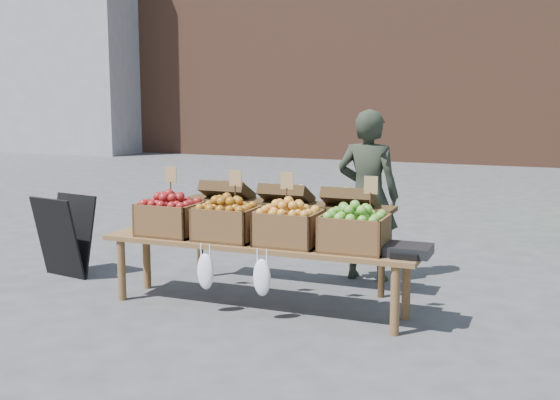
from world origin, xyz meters
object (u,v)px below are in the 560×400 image
at_px(crate_golden_apples, 170,219).
at_px(weighing_scale, 409,250).
at_px(crate_green_apples, 354,233).
at_px(crate_russet_pears, 227,223).
at_px(display_bench, 258,276).
at_px(crate_red_apples, 289,228).
at_px(vendor, 368,195).
at_px(back_table, 286,232).
at_px(chalkboard_sign, 65,236).

height_order(crate_golden_apples, weighing_scale, crate_golden_apples).
distance_m(crate_golden_apples, crate_green_apples, 1.65).
height_order(crate_golden_apples, crate_russet_pears, same).
bearing_deg(crate_russet_pears, display_bench, 0.00).
bearing_deg(crate_golden_apples, display_bench, 0.00).
bearing_deg(display_bench, crate_red_apples, 0.00).
relative_size(vendor, back_table, 0.78).
bearing_deg(crate_red_apples, back_table, 112.68).
xyz_separation_m(vendor, display_bench, (-0.60, -1.26, -0.53)).
height_order(chalkboard_sign, crate_russet_pears, crate_russet_pears).
xyz_separation_m(vendor, crate_red_apples, (-0.32, -1.26, -0.11)).
bearing_deg(crate_russet_pears, crate_green_apples, 0.00).
bearing_deg(back_table, crate_green_apples, -40.24).
height_order(vendor, display_bench, vendor).
bearing_deg(crate_golden_apples, back_table, 42.02).
bearing_deg(display_bench, weighing_scale, 0.00).
distance_m(back_table, display_bench, 0.76).
xyz_separation_m(crate_red_apples, weighing_scale, (0.97, 0.00, -0.10)).
distance_m(crate_golden_apples, crate_russet_pears, 0.55).
relative_size(vendor, chalkboard_sign, 2.03).
relative_size(chalkboard_sign, weighing_scale, 2.38).
bearing_deg(crate_red_apples, weighing_scale, 0.00).
bearing_deg(weighing_scale, back_table, 150.56).
distance_m(crate_golden_apples, weighing_scale, 2.08).
bearing_deg(crate_russet_pears, crate_golden_apples, 180.00).
height_order(display_bench, crate_green_apples, crate_green_apples).
bearing_deg(display_bench, crate_green_apples, 0.00).
relative_size(display_bench, crate_russet_pears, 5.40).
bearing_deg(crate_red_apples, crate_golden_apples, 180.00).
relative_size(chalkboard_sign, back_table, 0.38).
distance_m(display_bench, crate_green_apples, 0.93).
relative_size(crate_russet_pears, crate_green_apples, 1.00).
relative_size(crate_golden_apples, crate_russet_pears, 1.00).
bearing_deg(crate_green_apples, vendor, 100.30).
xyz_separation_m(back_table, crate_green_apples, (0.85, -0.72, 0.19)).
bearing_deg(weighing_scale, crate_golden_apples, 180.00).
bearing_deg(vendor, chalkboard_sign, 21.33).
distance_m(chalkboard_sign, crate_russet_pears, 1.94).
relative_size(crate_russet_pears, crate_red_apples, 1.00).
xyz_separation_m(vendor, back_table, (-0.62, -0.54, -0.30)).
bearing_deg(vendor, back_table, 42.63).
relative_size(vendor, crate_russet_pears, 3.28).
bearing_deg(crate_red_apples, crate_russet_pears, 180.00).
relative_size(display_bench, crate_golden_apples, 5.40).
height_order(back_table, crate_red_apples, back_table).
distance_m(vendor, crate_red_apples, 1.31).
xyz_separation_m(crate_russet_pears, crate_green_apples, (1.10, 0.00, 0.00)).
relative_size(vendor, display_bench, 0.61).
height_order(display_bench, weighing_scale, weighing_scale).
bearing_deg(vendor, crate_golden_apples, 43.22).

